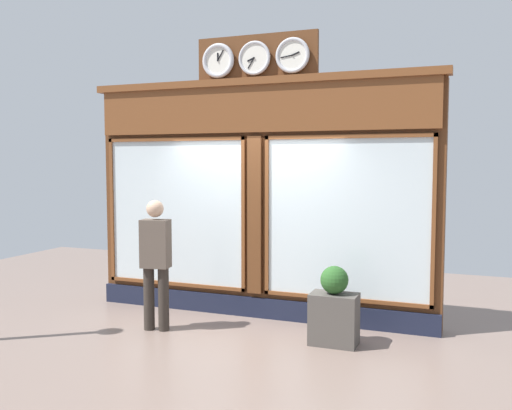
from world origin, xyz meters
TOP-DOWN VIEW (x-y plane):
  - ground_plane at (0.00, 2.80)m, footprint 14.00×14.00m
  - shop_facade at (0.00, -0.12)m, footprint 5.07×0.42m
  - pedestrian at (0.98, 1.04)m, footprint 0.39×0.28m
  - planter_box at (-1.30, 0.77)m, footprint 0.56×0.36m
  - planter_shrub at (-1.30, 0.77)m, footprint 0.33×0.33m

SIDE VIEW (x-z plane):
  - ground_plane at x=0.00m, z-range 0.00..0.00m
  - planter_box at x=-1.30m, z-range 0.00..0.61m
  - planter_shrub at x=-1.30m, z-range 0.61..0.95m
  - pedestrian at x=0.98m, z-range 0.09..1.78m
  - shop_facade at x=0.00m, z-range -0.25..3.65m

